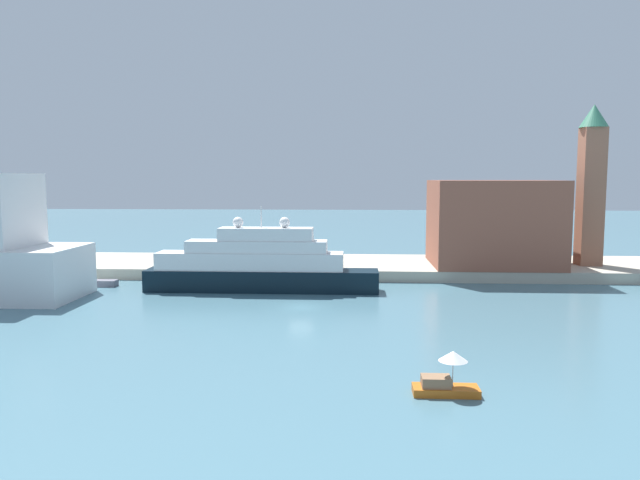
{
  "coord_description": "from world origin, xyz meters",
  "views": [
    {
      "loc": [
        5.68,
        -63.71,
        13.9
      ],
      "look_at": [
        1.75,
        6.0,
        6.69
      ],
      "focal_mm": 33.86,
      "sensor_mm": 36.0,
      "label": 1
    }
  ],
  "objects_px": {
    "person_figure": "(208,260)",
    "mooring_bollard": "(329,267)",
    "small_motorboat": "(446,378)",
    "bell_tower": "(591,179)",
    "parked_car": "(177,262)",
    "large_yacht": "(258,266)",
    "harbor_building": "(493,223)",
    "work_barge": "(93,283)"
  },
  "relations": [
    {
      "from": "bell_tower",
      "to": "mooring_bollard",
      "type": "bearing_deg",
      "value": -169.57
    },
    {
      "from": "small_motorboat",
      "to": "work_barge",
      "type": "height_order",
      "value": "small_motorboat"
    },
    {
      "from": "small_motorboat",
      "to": "person_figure",
      "type": "distance_m",
      "value": 53.41
    },
    {
      "from": "work_barge",
      "to": "harbor_building",
      "type": "height_order",
      "value": "harbor_building"
    },
    {
      "from": "small_motorboat",
      "to": "parked_car",
      "type": "bearing_deg",
      "value": 124.49
    },
    {
      "from": "work_barge",
      "to": "parked_car",
      "type": "distance_m",
      "value": 11.93
    },
    {
      "from": "small_motorboat",
      "to": "work_barge",
      "type": "bearing_deg",
      "value": 136.99
    },
    {
      "from": "work_barge",
      "to": "parked_car",
      "type": "relative_size",
      "value": 1.6
    },
    {
      "from": "bell_tower",
      "to": "parked_car",
      "type": "bearing_deg",
      "value": -175.55
    },
    {
      "from": "small_motorboat",
      "to": "harbor_building",
      "type": "relative_size",
      "value": 0.25
    },
    {
      "from": "parked_car",
      "to": "mooring_bollard",
      "type": "height_order",
      "value": "parked_car"
    },
    {
      "from": "small_motorboat",
      "to": "mooring_bollard",
      "type": "distance_m",
      "value": 43.66
    },
    {
      "from": "small_motorboat",
      "to": "work_barge",
      "type": "distance_m",
      "value": 54.0
    },
    {
      "from": "work_barge",
      "to": "mooring_bollard",
      "type": "bearing_deg",
      "value": 10.92
    },
    {
      "from": "large_yacht",
      "to": "small_motorboat",
      "type": "distance_m",
      "value": 39.22
    },
    {
      "from": "mooring_bollard",
      "to": "bell_tower",
      "type": "bearing_deg",
      "value": 10.43
    },
    {
      "from": "small_motorboat",
      "to": "large_yacht",
      "type": "bearing_deg",
      "value": 116.89
    },
    {
      "from": "small_motorboat",
      "to": "bell_tower",
      "type": "relative_size",
      "value": 0.19
    },
    {
      "from": "large_yacht",
      "to": "bell_tower",
      "type": "height_order",
      "value": "bell_tower"
    },
    {
      "from": "large_yacht",
      "to": "work_barge",
      "type": "distance_m",
      "value": 22.02
    },
    {
      "from": "large_yacht",
      "to": "bell_tower",
      "type": "distance_m",
      "value": 48.59
    },
    {
      "from": "harbor_building",
      "to": "parked_car",
      "type": "xyz_separation_m",
      "value": [
        -44.66,
        -3.93,
        -5.43
      ]
    },
    {
      "from": "large_yacht",
      "to": "parked_car",
      "type": "height_order",
      "value": "large_yacht"
    },
    {
      "from": "person_figure",
      "to": "mooring_bollard",
      "type": "distance_m",
      "value": 17.79
    },
    {
      "from": "work_barge",
      "to": "harbor_building",
      "type": "relative_size",
      "value": 0.36
    },
    {
      "from": "bell_tower",
      "to": "work_barge",
      "type": "bearing_deg",
      "value": -169.35
    },
    {
      "from": "person_figure",
      "to": "mooring_bollard",
      "type": "bearing_deg",
      "value": -11.66
    },
    {
      "from": "small_motorboat",
      "to": "harbor_building",
      "type": "height_order",
      "value": "harbor_building"
    },
    {
      "from": "harbor_building",
      "to": "parked_car",
      "type": "relative_size",
      "value": 4.47
    },
    {
      "from": "harbor_building",
      "to": "work_barge",
      "type": "bearing_deg",
      "value": -167.33
    },
    {
      "from": "bell_tower",
      "to": "harbor_building",
      "type": "bearing_deg",
      "value": -177.45
    },
    {
      "from": "mooring_bollard",
      "to": "parked_car",
      "type": "bearing_deg",
      "value": 174.12
    },
    {
      "from": "work_barge",
      "to": "parked_car",
      "type": "xyz_separation_m",
      "value": [
        8.64,
        8.05,
        1.69
      ]
    },
    {
      "from": "harbor_building",
      "to": "bell_tower",
      "type": "bearing_deg",
      "value": 2.55
    },
    {
      "from": "parked_car",
      "to": "mooring_bollard",
      "type": "xyz_separation_m",
      "value": [
        21.57,
        -2.22,
        -0.17
      ]
    },
    {
      "from": "large_yacht",
      "to": "parked_car",
      "type": "bearing_deg",
      "value": 142.85
    },
    {
      "from": "large_yacht",
      "to": "harbor_building",
      "type": "relative_size",
      "value": 1.67
    },
    {
      "from": "small_motorboat",
      "to": "bell_tower",
      "type": "height_order",
      "value": "bell_tower"
    },
    {
      "from": "large_yacht",
      "to": "parked_car",
      "type": "distance_m",
      "value": 16.5
    },
    {
      "from": "mooring_bollard",
      "to": "harbor_building",
      "type": "bearing_deg",
      "value": 14.91
    },
    {
      "from": "parked_car",
      "to": "large_yacht",
      "type": "bearing_deg",
      "value": -37.15
    },
    {
      "from": "harbor_building",
      "to": "bell_tower",
      "type": "xyz_separation_m",
      "value": [
        13.63,
        0.61,
        6.14
      ]
    }
  ]
}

